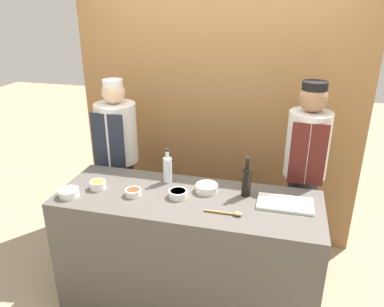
{
  "coord_description": "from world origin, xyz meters",
  "views": [
    {
      "loc": [
        0.61,
        -2.23,
        2.23
      ],
      "look_at": [
        0.0,
        0.14,
        1.22
      ],
      "focal_mm": 35.0,
      "sensor_mm": 36.0,
      "label": 1
    }
  ],
  "objects_px": {
    "sauce_bowl_white": "(207,188)",
    "sauce_bowl_yellow": "(98,184)",
    "bottle_clear": "(168,169)",
    "chef_right": "(304,175)",
    "chef_left": "(119,161)",
    "cutting_board": "(285,204)",
    "sauce_bowl_red": "(178,193)",
    "wooden_spoon": "(228,213)",
    "bottle_soy": "(246,181)",
    "sauce_bowl_brown": "(133,192)",
    "sauce_bowl_orange": "(69,193)"
  },
  "relations": [
    {
      "from": "bottle_clear",
      "to": "wooden_spoon",
      "type": "xyz_separation_m",
      "value": [
        0.52,
        -0.35,
        -0.09
      ]
    },
    {
      "from": "sauce_bowl_yellow",
      "to": "sauce_bowl_red",
      "type": "xyz_separation_m",
      "value": [
        0.61,
        0.02,
        -0.0
      ]
    },
    {
      "from": "sauce_bowl_orange",
      "to": "sauce_bowl_white",
      "type": "relative_size",
      "value": 0.87
    },
    {
      "from": "chef_left",
      "to": "cutting_board",
      "type": "bearing_deg",
      "value": -20.16
    },
    {
      "from": "sauce_bowl_red",
      "to": "bottle_clear",
      "type": "xyz_separation_m",
      "value": [
        -0.14,
        0.21,
        0.08
      ]
    },
    {
      "from": "sauce_bowl_yellow",
      "to": "sauce_bowl_brown",
      "type": "bearing_deg",
      "value": -6.57
    },
    {
      "from": "wooden_spoon",
      "to": "sauce_bowl_white",
      "type": "bearing_deg",
      "value": 126.6
    },
    {
      "from": "sauce_bowl_white",
      "to": "bottle_soy",
      "type": "height_order",
      "value": "bottle_soy"
    },
    {
      "from": "cutting_board",
      "to": "bottle_clear",
      "type": "distance_m",
      "value": 0.89
    },
    {
      "from": "sauce_bowl_red",
      "to": "bottle_clear",
      "type": "height_order",
      "value": "bottle_clear"
    },
    {
      "from": "sauce_bowl_yellow",
      "to": "sauce_bowl_brown",
      "type": "relative_size",
      "value": 1.02
    },
    {
      "from": "sauce_bowl_orange",
      "to": "wooden_spoon",
      "type": "xyz_separation_m",
      "value": [
        1.13,
        0.04,
        -0.02
      ]
    },
    {
      "from": "cutting_board",
      "to": "sauce_bowl_yellow",
      "type": "bearing_deg",
      "value": -175.88
    },
    {
      "from": "sauce_bowl_brown",
      "to": "bottle_soy",
      "type": "xyz_separation_m",
      "value": [
        0.77,
        0.2,
        0.09
      ]
    },
    {
      "from": "sauce_bowl_white",
      "to": "cutting_board",
      "type": "height_order",
      "value": "sauce_bowl_white"
    },
    {
      "from": "sauce_bowl_white",
      "to": "chef_left",
      "type": "height_order",
      "value": "chef_left"
    },
    {
      "from": "bottle_soy",
      "to": "chef_left",
      "type": "bearing_deg",
      "value": 158.55
    },
    {
      "from": "sauce_bowl_red",
      "to": "bottle_soy",
      "type": "distance_m",
      "value": 0.49
    },
    {
      "from": "wooden_spoon",
      "to": "chef_right",
      "type": "bearing_deg",
      "value": 57.2
    },
    {
      "from": "chef_left",
      "to": "chef_right",
      "type": "distance_m",
      "value": 1.61
    },
    {
      "from": "wooden_spoon",
      "to": "chef_right",
      "type": "relative_size",
      "value": 0.15
    },
    {
      "from": "cutting_board",
      "to": "wooden_spoon",
      "type": "height_order",
      "value": "wooden_spoon"
    },
    {
      "from": "sauce_bowl_brown",
      "to": "sauce_bowl_orange",
      "type": "bearing_deg",
      "value": -163.89
    },
    {
      "from": "bottle_soy",
      "to": "cutting_board",
      "type": "bearing_deg",
      "value": -14.31
    },
    {
      "from": "sauce_bowl_brown",
      "to": "wooden_spoon",
      "type": "distance_m",
      "value": 0.7
    },
    {
      "from": "bottle_clear",
      "to": "chef_right",
      "type": "xyz_separation_m",
      "value": [
        1.01,
        0.4,
        -0.12
      ]
    },
    {
      "from": "sauce_bowl_brown",
      "to": "bottle_clear",
      "type": "height_order",
      "value": "bottle_clear"
    },
    {
      "from": "bottle_clear",
      "to": "chef_right",
      "type": "distance_m",
      "value": 1.1
    },
    {
      "from": "bottle_clear",
      "to": "wooden_spoon",
      "type": "bearing_deg",
      "value": -33.92
    },
    {
      "from": "sauce_bowl_red",
      "to": "sauce_bowl_brown",
      "type": "distance_m",
      "value": 0.32
    },
    {
      "from": "sauce_bowl_white",
      "to": "chef_right",
      "type": "height_order",
      "value": "chef_right"
    },
    {
      "from": "sauce_bowl_red",
      "to": "cutting_board",
      "type": "bearing_deg",
      "value": 5.71
    },
    {
      "from": "bottle_soy",
      "to": "chef_right",
      "type": "distance_m",
      "value": 0.64
    },
    {
      "from": "cutting_board",
      "to": "bottle_clear",
      "type": "xyz_separation_m",
      "value": [
        -0.88,
        0.14,
        0.09
      ]
    },
    {
      "from": "chef_left",
      "to": "chef_right",
      "type": "height_order",
      "value": "chef_right"
    },
    {
      "from": "sauce_bowl_brown",
      "to": "chef_right",
      "type": "height_order",
      "value": "chef_right"
    },
    {
      "from": "chef_right",
      "to": "sauce_bowl_brown",
      "type": "bearing_deg",
      "value": -150.43
    },
    {
      "from": "cutting_board",
      "to": "chef_right",
      "type": "relative_size",
      "value": 0.22
    },
    {
      "from": "sauce_bowl_brown",
      "to": "chef_left",
      "type": "distance_m",
      "value": 0.8
    },
    {
      "from": "chef_left",
      "to": "sauce_bowl_yellow",
      "type": "bearing_deg",
      "value": -78.11
    },
    {
      "from": "sauce_bowl_red",
      "to": "sauce_bowl_orange",
      "type": "bearing_deg",
      "value": -166.34
    },
    {
      "from": "sauce_bowl_orange",
      "to": "chef_right",
      "type": "xyz_separation_m",
      "value": [
        1.62,
        0.8,
        -0.05
      ]
    },
    {
      "from": "sauce_bowl_yellow",
      "to": "sauce_bowl_white",
      "type": "height_order",
      "value": "sauce_bowl_yellow"
    },
    {
      "from": "cutting_board",
      "to": "wooden_spoon",
      "type": "bearing_deg",
      "value": -148.63
    },
    {
      "from": "wooden_spoon",
      "to": "sauce_bowl_yellow",
      "type": "bearing_deg",
      "value": 173.15
    },
    {
      "from": "sauce_bowl_brown",
      "to": "chef_left",
      "type": "xyz_separation_m",
      "value": [
        -0.43,
        0.67,
        -0.1
      ]
    },
    {
      "from": "sauce_bowl_white",
      "to": "sauce_bowl_yellow",
      "type": "bearing_deg",
      "value": -168.77
    },
    {
      "from": "sauce_bowl_red",
      "to": "chef_left",
      "type": "height_order",
      "value": "chef_left"
    },
    {
      "from": "cutting_board",
      "to": "chef_right",
      "type": "bearing_deg",
      "value": 76.01
    },
    {
      "from": "cutting_board",
      "to": "chef_left",
      "type": "height_order",
      "value": "chef_left"
    }
  ]
}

